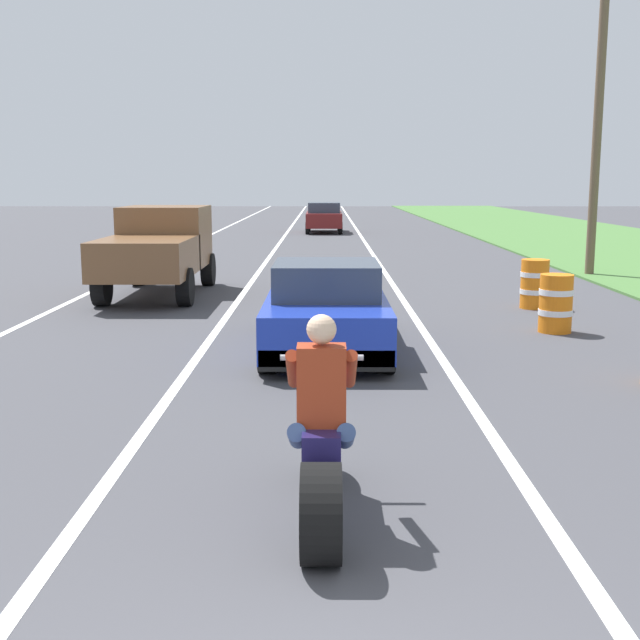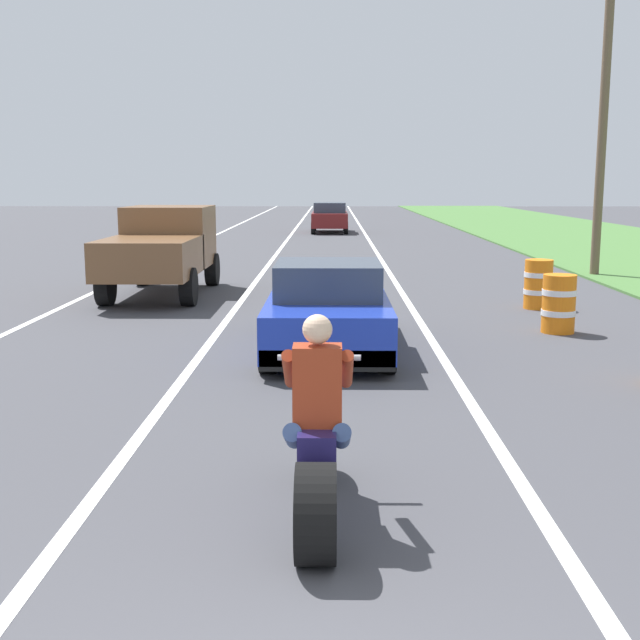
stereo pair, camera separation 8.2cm
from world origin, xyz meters
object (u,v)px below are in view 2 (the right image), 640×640
sports_car_blue (328,309)px  construction_barrel_mid (559,303)px  motorcycle_with_rider (317,450)px  distant_car_far_ahead (330,217)px  construction_barrel_far (538,284)px  pickup_truck_left_lane_brown (162,246)px

sports_car_blue → construction_barrel_mid: bearing=20.6°
motorcycle_with_rider → sports_car_blue: 6.42m
motorcycle_with_rider → distant_car_far_ahead: size_ratio=0.55×
distant_car_far_ahead → sports_car_blue: bearing=-89.9°
motorcycle_with_rider → construction_barrel_far: (4.31, 10.54, -0.09)m
construction_barrel_mid → construction_barrel_far: bearing=83.2°
motorcycle_with_rider → pickup_truck_left_lane_brown: pickup_truck_left_lane_brown is taller
sports_car_blue → pickup_truck_left_lane_brown: (-3.79, 5.99, 0.48)m
pickup_truck_left_lane_brown → construction_barrel_mid: size_ratio=4.80×
pickup_truck_left_lane_brown → distant_car_far_ahead: 22.78m
motorcycle_with_rider → sports_car_blue: motorcycle_with_rider is taller
construction_barrel_mid → distant_car_far_ahead: size_ratio=0.25×
motorcycle_with_rider → sports_car_blue: bearing=89.6°
sports_car_blue → distant_car_far_ahead: 28.46m
motorcycle_with_rider → distant_car_far_ahead: motorcycle_with_rider is taller
construction_barrel_far → construction_barrel_mid: bearing=-96.8°
construction_barrel_far → sports_car_blue: bearing=-136.0°
motorcycle_with_rider → construction_barrel_mid: motorcycle_with_rider is taller
motorcycle_with_rider → pickup_truck_left_lane_brown: size_ratio=0.46×
sports_car_blue → distant_car_far_ahead: size_ratio=1.08×
sports_car_blue → distant_car_far_ahead: distant_car_far_ahead is taller
distant_car_far_ahead → pickup_truck_left_lane_brown: bearing=-99.5°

